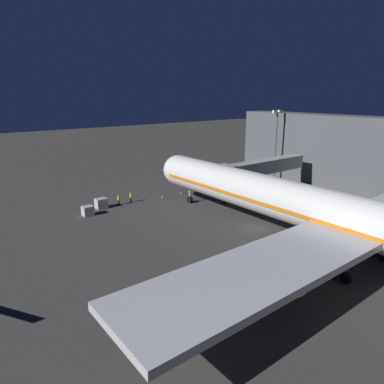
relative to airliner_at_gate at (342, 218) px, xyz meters
The scene contains 10 objects.
ground_plane 13.70m from the airliner_at_gate, 90.00° to the right, with size 320.00×320.00×0.00m, color #383533.
airliner_at_gate is the anchor object (origin of this frame).
jet_bridge 26.76m from the airliner_at_gate, 116.61° to the right, with size 22.36×3.40×6.91m.
apron_floodlight_mast 39.88m from the airliner_at_gate, 129.96° to the right, with size 2.90×0.50×15.28m.
baggage_container_near_belt 37.80m from the airliner_at_gate, 68.69° to the right, with size 1.83×1.56×1.69m, color #B7BABF.
baggage_container_mid_row 37.21m from the airliner_at_gate, 62.84° to the right, with size 1.63×1.52×1.53m, color #B7BABF.
ground_crew_near_nose_gear 36.62m from the airliner_at_gate, 73.22° to the right, with size 0.40×0.40×1.82m.
ground_crew_marshaller_fwd 36.00m from the airliner_at_gate, 76.86° to the right, with size 0.40×0.40×1.83m.
traffic_cone_nose_port 34.12m from the airliner_at_gate, 93.74° to the right, with size 0.36×0.36×0.55m, color orange.
traffic_cone_nose_starboard 34.12m from the airliner_at_gate, 86.26° to the right, with size 0.36×0.36×0.55m, color orange.
Camera 1 is at (36.19, 31.52, 18.75)m, focal length 32.78 mm.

